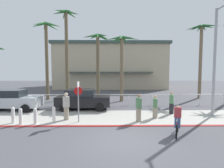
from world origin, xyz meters
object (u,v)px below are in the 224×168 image
Objects in this scene: bollard_1 at (21,116)px; pedestrian_1 at (66,107)px; car_black_1 at (83,99)px; car_silver_0 at (12,100)px; cyclist_red_0 at (178,121)px; palm_tree_5 at (201,42)px; pedestrian_0 at (139,109)px; palm_tree_1 at (47,44)px; palm_tree_3 at (98,50)px; bollard_2 at (35,116)px; streetlight_curb at (217,55)px; stop_sign_bike_lane at (78,96)px; pedestrian_3 at (171,104)px; bollard_0 at (13,115)px; bollard_3 at (54,114)px; palm_tree_2 at (66,38)px; pedestrian_2 at (155,108)px; palm_tree_4 at (122,52)px.

pedestrian_1 is at bearing 21.61° from bollard_1.
car_black_1 is 3.23m from pedestrian_1.
cyclist_red_0 is at bearing -26.33° from car_silver_0.
palm_tree_5 reaches higher than bollard_1.
pedestrian_0 is (-1.60, 2.26, 0.14)m from cyclist_red_0.
palm_tree_3 is at bearing -4.54° from palm_tree_1.
palm_tree_5 is 15.19m from cyclist_red_0.
bollard_2 is 0.23× the size of car_black_1.
streetlight_curb is 6.30m from cyclist_red_0.
stop_sign_bike_lane is 0.34× the size of streetlight_curb.
streetlight_curb is 4.47× the size of pedestrian_3.
car_silver_0 is at bearing 173.82° from pedestrian_3.
bollard_0 is 0.23× the size of car_silver_0.
palm_tree_5 is 17.36m from pedestrian_1.
bollard_1 is at bearing -26.07° from bollard_0.
bollard_3 is 0.14× the size of palm_tree_3.
bollard_2 is 0.10× the size of palm_tree_2.
bollard_3 is 0.56× the size of pedestrian_0.
bollard_1 is at bearing -93.92° from palm_tree_2.
bollard_2 is at bearing -170.35° from stop_sign_bike_lane.
cyclist_red_0 is at bearing -54.62° from pedestrian_0.
pedestrian_0 is at bearing -144.18° from pedestrian_3.
car_silver_0 is at bearing 167.01° from pedestrian_2.
car_black_1 is at bearing 133.98° from cyclist_red_0.
palm_tree_3 reaches higher than bollard_2.
cyclist_red_0 is (9.38, -2.03, 0.18)m from bollard_0.
palm_tree_4 is at bearing 104.93° from pedestrian_2.
bollard_0 is 1.49m from bollard_2.
palm_tree_4 reaches higher than bollard_0.
pedestrian_1 is at bearing -145.55° from palm_tree_5.
palm_tree_3 is 6.72m from car_black_1.
pedestrian_3 is at bearing 37.74° from pedestrian_2.
cyclist_red_0 reaches higher than bollard_0.
car_silver_0 is (-6.01, 3.44, -0.81)m from stop_sign_bike_lane.
palm_tree_5 is at bearing 2.80° from palm_tree_1.
bollard_0 and bollard_2 have the same top height.
palm_tree_5 is (11.94, 1.31, 1.11)m from palm_tree_3.
pedestrian_1 is (1.86, -8.17, -6.01)m from palm_tree_2.
palm_tree_2 is 5.50× the size of pedestrian_0.
palm_tree_3 is 4.31× the size of pedestrian_3.
stop_sign_bike_lane is 2.56× the size of bollard_1.
car_silver_0 is at bearing -177.44° from car_black_1.
palm_tree_3 is at bearing 139.84° from streetlight_curb.
stop_sign_bike_lane is 3.79m from car_black_1.
palm_tree_4 is (4.78, 7.70, 4.68)m from bollard_3.
palm_tree_3 is at bearing 119.94° from pedestrian_2.
palm_tree_5 is 4.84× the size of pedestrian_0.
stop_sign_bike_lane is at bearing -1.05° from bollard_3.
bollard_2 is 4.70m from car_black_1.
palm_tree_2 is at bearing 58.21° from car_silver_0.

